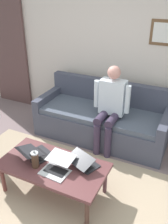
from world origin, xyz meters
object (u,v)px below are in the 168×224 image
object	(u,v)px
couch	(102,119)
coffee_table	(53,167)
french_press	(35,160)
person_seated	(110,104)
laptop_center	(37,153)
interior_door	(10,54)
laptop_left	(57,167)
laptop_right	(83,162)

from	to	relation	value
couch	coffee_table	size ratio (longest dim) A/B	1.66
coffee_table	french_press	distance (m)	0.24
french_press	person_seated	distance (m)	1.40
french_press	person_seated	xyz separation A→B (m)	(-0.41, -1.32, 0.21)
coffee_table	laptop_center	distance (m)	0.28
interior_door	french_press	distance (m)	2.89
coffee_table	laptop_center	size ratio (longest dim) A/B	2.73
interior_door	person_seated	xyz separation A→B (m)	(-2.41, 0.69, -0.30)
couch	laptop_left	xyz separation A→B (m)	(-0.04, 1.49, 0.16)
couch	laptop_center	world-z (taller)	couch
laptop_right	person_seated	bearing A→B (deg)	-86.36
laptop_left	person_seated	distance (m)	1.30
laptop_left	french_press	bearing A→B (deg)	12.09
coffee_table	laptop_left	bearing A→B (deg)	148.14
couch	person_seated	distance (m)	0.52
couch	laptop_left	world-z (taller)	couch
interior_door	laptop_right	size ratio (longest dim) A/B	5.06
coffee_table	french_press	bearing A→B (deg)	35.80
couch	laptop_center	size ratio (longest dim) A/B	4.53
laptop_left	laptop_center	bearing A→B (deg)	-17.46
laptop_right	interior_door	bearing A→B (deg)	-35.25
couch	french_press	size ratio (longest dim) A/B	9.22
laptop_left	laptop_right	size ratio (longest dim) A/B	0.92
laptop_center	person_seated	bearing A→B (deg)	-113.79
laptop_left	laptop_right	xyz separation A→B (m)	(-0.22, -0.21, -0.00)
couch	interior_door	bearing A→B (deg)	-11.93
interior_door	laptop_right	xyz separation A→B (m)	(-2.48, 1.75, -0.56)
laptop_left	laptop_right	bearing A→B (deg)	-137.10
laptop_right	laptop_left	bearing A→B (deg)	42.90
laptop_center	person_seated	size ratio (longest dim) A/B	0.36
person_seated	laptop_center	bearing A→B (deg)	66.21
laptop_left	person_seated	xyz separation A→B (m)	(-0.16, -1.27, 0.26)
french_press	laptop_center	bearing A→B (deg)	-59.43
laptop_center	french_press	distance (m)	0.20
couch	laptop_right	distance (m)	1.32
laptop_center	french_press	world-z (taller)	french_press
person_seated	couch	bearing A→B (deg)	-48.49
french_press	laptop_left	bearing A→B (deg)	-167.91
person_seated	french_press	bearing A→B (deg)	72.69
interior_door	laptop_left	world-z (taller)	interior_door
laptop_right	coffee_table	bearing A→B (deg)	24.87
couch	laptop_right	world-z (taller)	couch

